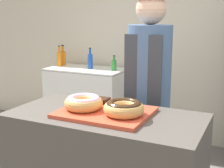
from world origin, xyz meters
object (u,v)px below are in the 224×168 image
(donut_chocolate_glaze, at_px, (124,107))
(brownie_back_right, at_px, (131,104))
(bottle_orange, at_px, (63,57))
(brownie_back_left, at_px, (101,100))
(bottle_green, at_px, (114,65))
(bottle_blue, at_px, (90,60))
(donut_light_glaze, at_px, (84,102))
(chest_freezer, at_px, (87,102))
(serving_tray, at_px, (105,112))
(baker_person, at_px, (149,94))
(bottle_orange_b, at_px, (59,58))

(donut_chocolate_glaze, bearing_deg, brownie_back_right, 99.15)
(donut_chocolate_glaze, relative_size, bottle_orange, 0.90)
(brownie_back_left, xyz_separation_m, bottle_green, (-0.67, 1.63, -0.02))
(bottle_orange, relative_size, bottle_green, 1.46)
(bottle_orange, distance_m, bottle_blue, 0.50)
(donut_light_glaze, relative_size, chest_freezer, 0.25)
(donut_light_glaze, height_order, brownie_back_right, donut_light_glaze)
(serving_tray, relative_size, baker_person, 0.32)
(donut_light_glaze, distance_m, baker_person, 0.68)
(donut_chocolate_glaze, height_order, baker_person, baker_person)
(donut_chocolate_glaze, height_order, bottle_blue, bottle_blue)
(chest_freezer, distance_m, bottle_orange, 0.72)
(chest_freezer, bearing_deg, bottle_orange_b, 177.98)
(donut_light_glaze, distance_m, bottle_green, 1.93)
(donut_chocolate_glaze, xyz_separation_m, bottle_green, (-0.92, 1.82, -0.05))
(serving_tray, distance_m, donut_light_glaze, 0.16)
(baker_person, distance_m, bottle_orange, 2.13)
(brownie_back_left, height_order, bottle_blue, bottle_blue)
(baker_person, bearing_deg, bottle_green, 126.06)
(brownie_back_left, bearing_deg, bottle_green, 112.22)
(brownie_back_right, xyz_separation_m, baker_person, (-0.03, 0.44, -0.04))
(donut_light_glaze, distance_m, bottle_blue, 2.06)
(serving_tray, relative_size, bottle_orange, 2.05)
(serving_tray, height_order, bottle_orange, bottle_orange)
(serving_tray, xyz_separation_m, bottle_orange_b, (-1.60, 1.78, 0.04))
(donut_light_glaze, bearing_deg, brownie_back_right, 36.84)
(donut_chocolate_glaze, height_order, brownie_back_left, donut_chocolate_glaze)
(chest_freezer, bearing_deg, bottle_orange, 165.42)
(brownie_back_left, xyz_separation_m, bottle_orange, (-1.50, 1.72, 0.02))
(donut_light_glaze, xyz_separation_m, donut_chocolate_glaze, (0.29, 0.00, 0.00))
(bottle_blue, bearing_deg, brownie_back_left, -58.21)
(brownie_back_right, distance_m, baker_person, 0.44)
(chest_freezer, bearing_deg, donut_light_glaze, -60.30)
(brownie_back_right, bearing_deg, bottle_orange_b, 136.53)
(serving_tray, height_order, brownie_back_right, brownie_back_right)
(brownie_back_left, distance_m, bottle_orange_b, 2.20)
(serving_tray, height_order, donut_light_glaze, donut_light_glaze)
(bottle_orange, bearing_deg, brownie_back_right, -45.00)
(brownie_back_right, height_order, bottle_orange, bottle_orange)
(brownie_back_left, relative_size, bottle_green, 0.52)
(donut_light_glaze, bearing_deg, serving_tray, 12.19)
(donut_chocolate_glaze, xyz_separation_m, bottle_orange, (-1.75, 1.91, -0.02))
(brownie_back_right, xyz_separation_m, chest_freezer, (-1.28, 1.61, -0.54))
(chest_freezer, bearing_deg, brownie_back_left, -56.68)
(brownie_back_left, bearing_deg, donut_light_glaze, -99.15)
(brownie_back_right, height_order, bottle_blue, bottle_blue)
(bottle_orange_b, height_order, bottle_green, bottle_orange_b)
(bottle_green, bearing_deg, brownie_back_right, -61.35)
(serving_tray, distance_m, donut_chocolate_glaze, 0.16)
(chest_freezer, bearing_deg, serving_tray, -56.52)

